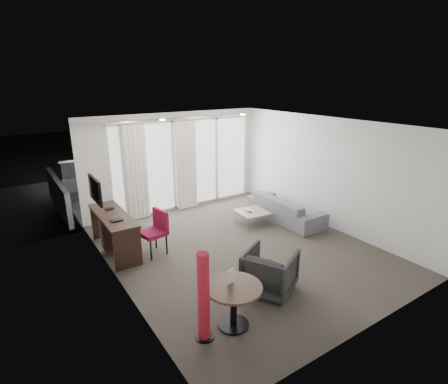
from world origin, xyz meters
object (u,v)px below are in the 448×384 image
tub_armchair (270,271)px  rattan_chair_b (204,169)px  sofa (286,209)px  coffee_table (252,217)px  desk_chair (153,233)px  round_table (234,306)px  desk (115,233)px  rattan_chair_a (170,177)px  red_lamp (204,297)px

tub_armchair → rattan_chair_b: (2.58, 6.58, 0.01)m
rattan_chair_b → sofa: bearing=-98.2°
coffee_table → desk_chair: bearing=-176.8°
round_table → desk: bearing=102.6°
coffee_table → rattan_chair_b: 4.28m
rattan_chair_a → coffee_table: bearing=-63.1°
round_table → desk_chair: bearing=92.5°
tub_armchair → coffee_table: 2.88m
desk_chair → rattan_chair_b: 5.67m
rattan_chair_b → coffee_table: bearing=-109.6°
round_table → coffee_table: (2.53, 2.82, -0.17)m
tub_armchair → round_table: bearing=82.6°
desk → desk_chair: bearing=-42.3°
desk → tub_armchair: desk is taller
desk → rattan_chair_a: desk is taller
desk_chair → red_lamp: size_ratio=0.71×
desk → tub_armchair: 3.32m
coffee_table → sofa: bearing=-18.0°
rattan_chair_a → desk_chair: bearing=-99.9°
desk_chair → round_table: bearing=-99.6°
tub_armchair → sofa: 3.20m
desk → desk_chair: size_ratio=1.90×
rattan_chair_b → tub_armchair: bearing=-116.8°
desk_chair → sofa: bearing=-14.1°
desk_chair → sofa: 3.50m
coffee_table → sofa: size_ratio=0.34×
red_lamp → coffee_table: red_lamp is taller
tub_armchair → desk_chair: bearing=-2.3°
desk → rattan_chair_b: size_ratio=2.30×
desk_chair → sofa: desk_chair is taller
desk_chair → desk: bearing=125.6°
desk_chair → coffee_table: size_ratio=1.29×
red_lamp → sofa: bearing=33.4°
red_lamp → sofa: red_lamp is taller
desk → red_lamp: (0.24, -3.21, 0.24)m
round_table → rattan_chair_a: bearing=72.5°
desk_chair → red_lamp: 2.69m
tub_armchair → sofa: (2.36, 2.16, -0.06)m
rattan_chair_b → rattan_chair_a: bearing=-168.9°
round_table → tub_armchair: 1.09m
red_lamp → sofa: (3.85, 2.54, -0.34)m
round_table → coffee_table: 3.80m
desk_chair → rattan_chair_b: (3.71, 4.30, -0.08)m
sofa → rattan_chair_b: 4.42m
red_lamp → desk_chair: bearing=82.3°
coffee_table → sofa: (0.84, -0.27, 0.15)m
sofa → rattan_chair_a: bearing=18.4°
desk_chair → tub_armchair: size_ratio=1.14×
red_lamp → rattan_chair_b: bearing=59.7°
tub_armchair → coffee_table: (1.52, 2.43, -0.21)m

